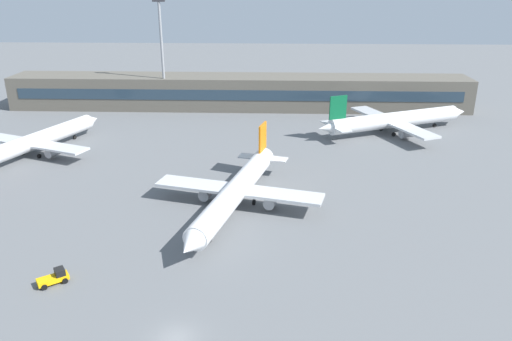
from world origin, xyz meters
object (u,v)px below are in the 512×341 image
(airplane_far, at_px, (396,120))
(baggage_tug_yellow, at_px, (55,277))
(floodlight_tower_west, at_px, (162,48))
(airplane_mid, at_px, (36,141))
(airplane_near, at_px, (236,191))

(airplane_far, bearing_deg, baggage_tug_yellow, -130.65)
(floodlight_tower_west, bearing_deg, airplane_mid, -118.28)
(airplane_mid, height_order, floodlight_tower_west, floodlight_tower_west)
(airplane_far, height_order, baggage_tug_yellow, airplane_far)
(airplane_far, distance_m, baggage_tug_yellow, 84.91)
(airplane_near, xyz_separation_m, floodlight_tower_west, (-23.99, 61.04, 14.03))
(airplane_far, bearing_deg, floodlight_tower_west, 162.80)
(airplane_near, height_order, baggage_tug_yellow, airplane_near)
(airplane_far, xyz_separation_m, floodlight_tower_west, (-58.86, 18.23, 13.90))
(airplane_near, distance_m, airplane_far, 55.22)
(airplane_mid, distance_m, floodlight_tower_west, 43.58)
(airplane_near, distance_m, baggage_tug_yellow, 29.79)
(airplane_mid, relative_size, baggage_tug_yellow, 9.62)
(airplane_mid, xyz_separation_m, floodlight_tower_west, (19.53, 36.29, 14.15))
(airplane_far, xyz_separation_m, baggage_tug_yellow, (-55.29, -64.40, -2.33))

